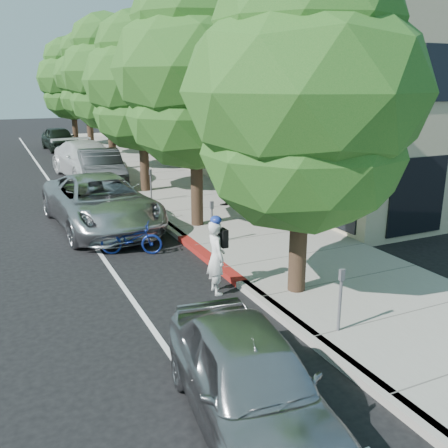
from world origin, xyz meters
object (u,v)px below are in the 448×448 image
bicycle (131,239)px  dark_sedan (101,168)px  street_tree_2 (141,83)px  silver_suv (101,202)px  near_car_a (249,380)px  street_tree_5 (71,79)px  dark_suv_far (59,139)px  street_tree_4 (86,77)px  cyclist (216,257)px  street_tree_0 (304,97)px  white_pickup (88,160)px  pedestrian (225,184)px  street_tree_1 (195,73)px  street_tree_3 (108,74)px

bicycle → dark_sedan: dark_sedan is taller
street_tree_2 → silver_suv: bearing=-122.5°
near_car_a → street_tree_5: bearing=91.9°
street_tree_5 → silver_suv: street_tree_5 is taller
bicycle → silver_suv: bearing=28.1°
street_tree_2 → dark_suv_far: bearing=94.9°
dark_suv_far → near_car_a: dark_suv_far is taller
street_tree_4 → cyclist: bearing=-94.0°
street_tree_5 → bicycle: 26.08m
street_tree_0 → street_tree_2: size_ratio=0.98×
bicycle → dark_suv_far: (1.27, 24.04, 0.35)m
bicycle → white_pickup: bearing=19.4°
dark_sedan → white_pickup: (-0.13, 2.56, 0.05)m
street_tree_4 → bicycle: street_tree_4 is taller
street_tree_0 → street_tree_5: (0.00, 30.00, 0.40)m
cyclist → pedestrian: bearing=-22.1°
street_tree_5 → near_car_a: street_tree_5 is taller
white_pickup → near_car_a: (-1.57, -20.50, -0.17)m
silver_suv → near_car_a: (-0.24, -11.00, -0.15)m
street_tree_1 → dark_suv_far: (-1.40, 22.47, -4.21)m
dark_sedan → pedestrian: bearing=-57.1°
street_tree_0 → dark_suv_far: street_tree_0 is taller
street_tree_3 → street_tree_2: bearing=-90.0°
street_tree_4 → bicycle: (-2.67, -19.57, -4.53)m
street_tree_2 → white_pickup: street_tree_2 is taller
street_tree_3 → street_tree_0: bearing=-90.0°
street_tree_3 → near_car_a: street_tree_3 is taller
near_car_a → cyclist: bearing=78.5°
street_tree_3 → dark_suv_far: 11.41m
street_tree_4 → near_car_a: size_ratio=1.84×
street_tree_0 → near_car_a: 5.99m
dark_sedan → pedestrian: size_ratio=3.16×
street_tree_0 → street_tree_5: street_tree_5 is taller
street_tree_1 → cyclist: size_ratio=4.68×
street_tree_3 → near_car_a: size_ratio=1.92×
street_tree_4 → cyclist: size_ratio=4.47×
dark_sedan → pedestrian: 7.17m
dark_suv_far → street_tree_1: bearing=-90.4°
street_tree_1 → silver_suv: (-2.86, 1.50, -4.15)m
street_tree_5 → bicycle: street_tree_5 is taller
dark_sedan → near_car_a: 18.02m
cyclist → bicycle: size_ratio=1.00×
silver_suv → white_pickup: (1.33, 9.50, 0.02)m
street_tree_2 → dark_suv_far: (-1.40, 16.47, -3.88)m
cyclist → white_pickup: size_ratio=0.28×
silver_suv → near_car_a: 11.00m
white_pickup → pedestrian: bearing=-74.6°
white_pickup → dark_suv_far: bearing=82.9°
dark_sedan → bicycle: bearing=-92.8°
dark_suv_far → bicycle: bearing=-97.0°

